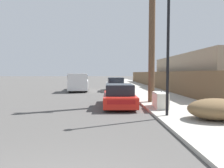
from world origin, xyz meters
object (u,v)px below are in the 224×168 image
object	(u,v)px
parked_sports_car_red	(119,96)
car_parked_mid	(115,85)
utility_pole	(152,26)
pickup_truck	(79,82)
brush_pile	(217,109)
discarded_fridge	(160,100)
street_lamp	(168,46)

from	to	relation	value
parked_sports_car_red	car_parked_mid	bearing A→B (deg)	89.38
parked_sports_car_red	utility_pole	xyz separation A→B (m)	(2.10, 0.98, 4.22)
car_parked_mid	pickup_truck	bearing A→B (deg)	179.73
parked_sports_car_red	brush_pile	xyz separation A→B (m)	(3.54, -3.89, -0.06)
pickup_truck	brush_pile	bearing A→B (deg)	113.16
discarded_fridge	pickup_truck	xyz separation A→B (m)	(-5.68, 10.91, 0.42)
street_lamp	brush_pile	size ratio (longest dim) A/B	2.29
parked_sports_car_red	street_lamp	xyz separation A→B (m)	(1.84, -3.06, 2.50)
discarded_fridge	brush_pile	xyz separation A→B (m)	(1.45, -2.78, 0.02)
brush_pile	utility_pole	bearing A→B (deg)	106.44
parked_sports_car_red	brush_pile	distance (m)	5.26
discarded_fridge	parked_sports_car_red	size ratio (longest dim) A/B	0.37
parked_sports_car_red	brush_pile	bearing A→B (deg)	-46.52
utility_pole	parked_sports_car_red	bearing A→B (deg)	-155.13
car_parked_mid	utility_pole	distance (m)	9.95
car_parked_mid	street_lamp	distance (m)	13.23
utility_pole	car_parked_mid	bearing A→B (deg)	101.44
discarded_fridge	street_lamp	world-z (taller)	street_lamp
car_parked_mid	utility_pole	xyz separation A→B (m)	(1.80, -8.88, 4.13)
utility_pole	discarded_fridge	bearing A→B (deg)	-90.34
parked_sports_car_red	street_lamp	distance (m)	4.36
utility_pole	street_lamp	world-z (taller)	utility_pole
pickup_truck	brush_pile	world-z (taller)	pickup_truck
street_lamp	brush_pile	xyz separation A→B (m)	(1.70, -0.83, -2.56)
car_parked_mid	brush_pile	bearing A→B (deg)	-77.78
car_parked_mid	street_lamp	size ratio (longest dim) A/B	0.85
pickup_truck	discarded_fridge	bearing A→B (deg)	113.16
parked_sports_car_red	street_lamp	world-z (taller)	street_lamp
pickup_truck	utility_pole	xyz separation A→B (m)	(5.69, -8.82, 3.88)
discarded_fridge	street_lamp	bearing A→B (deg)	-93.02
discarded_fridge	brush_pile	bearing A→B (deg)	-58.21
street_lamp	brush_pile	distance (m)	3.18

